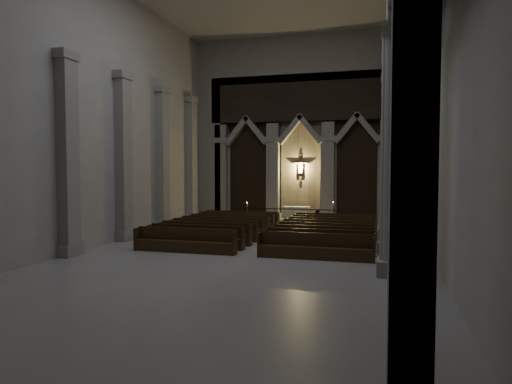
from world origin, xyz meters
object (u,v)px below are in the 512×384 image
at_px(altar_rail, 293,214).
at_px(worshipper, 317,221).
at_px(pews, 270,234).
at_px(candle_stand_left, 247,219).
at_px(altar, 297,213).
at_px(candle_stand_right, 333,220).

xyz_separation_m(altar_rail, worshipper, (1.77, -2.13, -0.10)).
bearing_deg(pews, candle_stand_left, 116.97).
relative_size(altar, altar_rail, 0.32).
distance_m(altar, candle_stand_right, 2.84).
height_order(altar_rail, pews, altar_rail).
distance_m(altar, altar_rail, 1.83).
relative_size(altar_rail, candle_stand_left, 3.91).
height_order(altar_rail, candle_stand_left, candle_stand_left).
bearing_deg(candle_stand_right, worshipper, -103.12).
xyz_separation_m(altar, altar_rail, (0.11, -1.82, 0.12)).
relative_size(candle_stand_right, pews, 0.15).
height_order(candle_stand_left, pews, candle_stand_left).
height_order(altar, pews, altar).
relative_size(altar, worshipper, 1.40).
bearing_deg(candle_stand_left, altar, 37.22).
height_order(altar_rail, candle_stand_right, candle_stand_right).
relative_size(altar_rail, worshipper, 4.43).
height_order(altar_rail, worshipper, worshipper).
xyz_separation_m(candle_stand_left, pews, (2.80, -5.50, -0.05)).
bearing_deg(altar, candle_stand_right, -29.23).
distance_m(candle_stand_right, worshipper, 2.64).
distance_m(altar_rail, candle_stand_left, 2.83).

